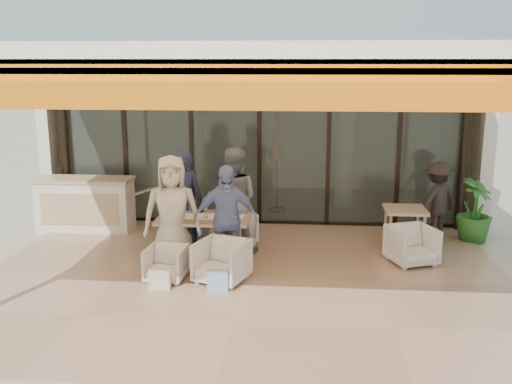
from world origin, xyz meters
TOP-DOWN VIEW (x-y plane):
  - ground at (0.00, 0.00)m, footprint 70.00×70.00m
  - terrace_floor at (0.00, 0.00)m, footprint 8.00×6.00m
  - terrace_structure at (0.00, -0.26)m, footprint 8.00×6.00m
  - glass_storefront at (0.00, 3.00)m, footprint 8.08×0.10m
  - interior_block at (0.01, 5.31)m, footprint 9.05×3.62m
  - host_counter at (-3.33, 2.30)m, footprint 1.85×0.65m
  - dining_table at (-0.75, 0.80)m, footprint 1.50×0.90m
  - chair_far_left at (-1.17, 1.75)m, footprint 0.76×0.73m
  - chair_far_right at (-0.33, 1.75)m, footprint 0.82×0.80m
  - chair_near_left at (-1.17, -0.15)m, footprint 0.62×0.59m
  - chair_near_right at (-0.33, -0.15)m, footprint 0.87×0.85m
  - diner_navy at (-1.17, 1.25)m, footprint 0.72×0.54m
  - diner_grey at (-0.33, 1.25)m, footprint 0.91×0.72m
  - diner_cream at (-1.17, 0.35)m, footprint 0.99×0.74m
  - diner_periwinkle at (-0.33, 0.35)m, footprint 1.05×0.59m
  - tote_bag_cream at (-1.17, -0.55)m, footprint 0.30×0.10m
  - tote_bag_blue at (-0.33, -0.55)m, footprint 0.30×0.10m
  - side_table at (2.63, 1.61)m, footprint 0.70×0.70m
  - side_chair at (2.63, 0.86)m, footprint 0.86×0.84m
  - standing_woman at (3.31, 2.27)m, footprint 1.08×0.98m
  - potted_palm at (3.98, 2.20)m, footprint 0.91×0.91m

SIDE VIEW (x-z plane):
  - ground at x=0.00m, z-range 0.00..0.00m
  - terrace_floor at x=0.00m, z-range 0.00..0.01m
  - tote_bag_cream at x=-1.17m, z-range 0.00..0.34m
  - tote_bag_blue at x=-0.33m, z-range 0.00..0.34m
  - chair_near_left at x=-1.17m, z-range 0.00..0.59m
  - chair_far_left at x=-1.17m, z-range 0.00..0.66m
  - chair_far_right at x=-0.33m, z-range 0.00..0.67m
  - side_chair at x=2.63m, z-range 0.00..0.70m
  - chair_near_right at x=-0.33m, z-range 0.00..0.71m
  - host_counter at x=-3.33m, z-range 0.01..1.05m
  - potted_palm at x=3.98m, z-range 0.00..1.16m
  - side_table at x=2.63m, z-range 0.27..1.01m
  - dining_table at x=-0.75m, z-range 0.22..1.15m
  - standing_woman at x=3.31m, z-range 0.00..1.46m
  - diner_periwinkle at x=-0.33m, z-range 0.00..1.69m
  - diner_navy at x=-1.17m, z-range 0.00..1.78m
  - diner_cream at x=-1.17m, z-range 0.00..1.83m
  - diner_grey at x=-0.33m, z-range 0.00..1.83m
  - glass_storefront at x=0.00m, z-range 0.00..3.20m
  - interior_block at x=0.01m, z-range 0.47..3.99m
  - terrace_structure at x=0.00m, z-range 1.55..4.95m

